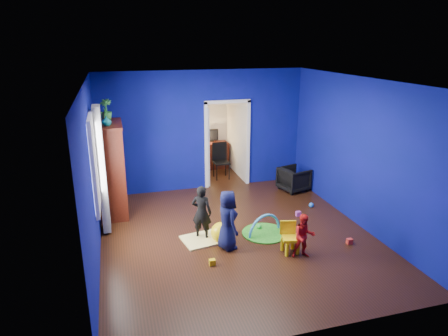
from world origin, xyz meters
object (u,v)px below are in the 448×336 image
object	(u,v)px
study_desk	(212,155)
kid_chair	(290,239)
child_navy	(227,220)
tv_armoire	(111,169)
child_black	(202,212)
play_mat	(264,233)
crt_tv	(113,167)
folding_chair	(221,162)
hopper_ball	(221,232)
vase	(106,121)
toddler_red	(304,236)
armchair	(294,179)

from	to	relation	value
study_desk	kid_chair	bearing A→B (deg)	-88.78
child_navy	tv_armoire	distance (m)	2.90
child_black	play_mat	world-z (taller)	child_black
crt_tv	kid_chair	world-z (taller)	crt_tv
child_black	tv_armoire	size ratio (longest dim) A/B	0.53
tv_armoire	folding_chair	bearing A→B (deg)	28.55
hopper_ball	child_black	bearing A→B (deg)	141.25
crt_tv	play_mat	bearing A→B (deg)	-33.83
tv_armoire	play_mat	xyz separation A→B (m)	(2.75, -1.82, -0.97)
crt_tv	hopper_ball	world-z (taller)	crt_tv
child_navy	vase	xyz separation A→B (m)	(-1.91, 1.84, 1.52)
crt_tv	hopper_ball	distance (m)	2.75
child_navy	play_mat	world-z (taller)	child_navy
tv_armoire	crt_tv	distance (m)	0.06
kid_chair	play_mat	size ratio (longest dim) A/B	0.58
child_black	vase	size ratio (longest dim) A/B	5.32
toddler_red	hopper_ball	xyz separation A→B (m)	(-1.21, 0.91, -0.20)
child_navy	armchair	bearing A→B (deg)	-54.98
child_navy	hopper_ball	distance (m)	0.44
kid_chair	study_desk	size ratio (longest dim) A/B	0.57
child_black	play_mat	bearing A→B (deg)	-157.11
armchair	toddler_red	world-z (taller)	toddler_red
crt_tv	child_black	bearing A→B (deg)	-47.29
crt_tv	hopper_ball	bearing A→B (deg)	-46.03
tv_armoire	armchair	bearing A→B (deg)	2.28
hopper_ball	folding_chair	world-z (taller)	folding_chair
hopper_ball	kid_chair	xyz separation A→B (m)	(1.06, -0.71, 0.06)
armchair	child_black	xyz separation A→B (m)	(-2.74, -1.82, 0.23)
folding_chair	kid_chair	bearing A→B (deg)	-88.49
vase	tv_armoire	bearing A→B (deg)	90.00
child_navy	folding_chair	xyz separation A→B (m)	(0.90, 3.67, -0.08)
hopper_ball	play_mat	bearing A→B (deg)	4.64
vase	tv_armoire	distance (m)	1.12
armchair	crt_tv	world-z (taller)	crt_tv
toddler_red	tv_armoire	world-z (taller)	tv_armoire
child_navy	crt_tv	xyz separation A→B (m)	(-1.87, 2.14, 0.48)
armchair	study_desk	world-z (taller)	study_desk
kid_chair	play_mat	xyz separation A→B (m)	(-0.17, 0.78, -0.24)
play_mat	study_desk	world-z (taller)	study_desk
vase	kid_chair	xyz separation A→B (m)	(2.92, -2.30, -1.81)
study_desk	play_mat	bearing A→B (deg)	-90.84
hopper_ball	study_desk	xyz separation A→B (m)	(0.95, 4.38, 0.19)
crt_tv	study_desk	xyz separation A→B (m)	(2.78, 2.49, -0.65)
vase	crt_tv	bearing A→B (deg)	82.41
child_navy	vase	world-z (taller)	vase
vase	toddler_red	bearing A→B (deg)	-39.08
child_navy	play_mat	distance (m)	1.04
armchair	toddler_red	size ratio (longest dim) A/B	0.82
study_desk	armchair	bearing A→B (deg)	-57.46
toddler_red	study_desk	world-z (taller)	toddler_red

